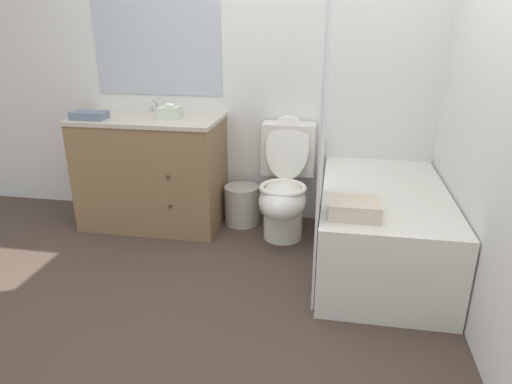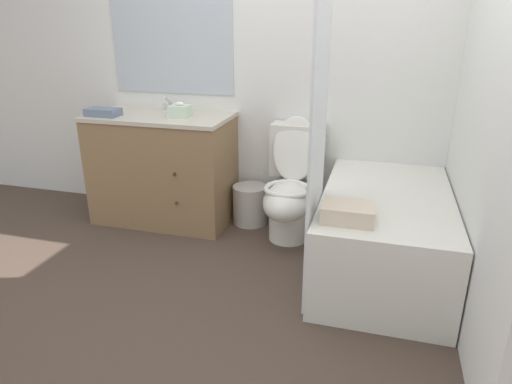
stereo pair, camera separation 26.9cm
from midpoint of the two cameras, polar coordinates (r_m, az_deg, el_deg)
name	(u,v)px [view 1 (the left image)]	position (r m, az deg, el deg)	size (l,w,h in m)	color
ground_plane	(211,322)	(2.60, -8.69, -15.91)	(14.00, 14.00, 0.00)	#47382D
wall_back	(258,60)	(3.56, -2.01, 16.13)	(8.00, 0.06, 2.50)	silver
wall_right	(479,76)	(2.79, 23.62, 13.11)	(0.05, 2.49, 2.50)	silver
vanity_cabinet	(152,170)	(3.67, -14.88, 2.61)	(1.09, 0.61, 0.86)	olive
sink_faucet	(157,107)	(3.73, -14.33, 10.21)	(0.14, 0.12, 0.12)	silver
toilet	(285,187)	(3.36, 1.32, 0.60)	(0.40, 0.68, 0.88)	silver
bathtub	(381,227)	(3.06, 12.97, -4.39)	(0.78, 1.36, 0.53)	silver
shower_curtain	(323,126)	(2.49, 5.31, 8.19)	(0.01, 0.54, 2.00)	white
wastebasket	(242,205)	(3.64, -3.89, -1.65)	(0.28, 0.28, 0.31)	#B7B2A8
tissue_box	(170,112)	(3.44, -12.94, 9.65)	(0.15, 0.13, 0.11)	silver
hand_towel_folded	(89,115)	(3.60, -22.20, 8.85)	(0.25, 0.14, 0.06)	slate
bath_towel_folded	(355,209)	(2.50, 9.24, -2.12)	(0.28, 0.21, 0.09)	beige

